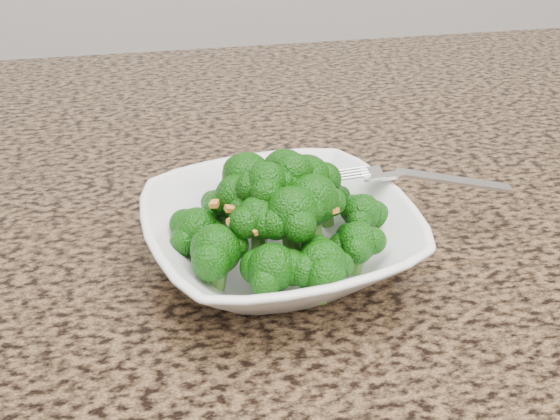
{
  "coord_description": "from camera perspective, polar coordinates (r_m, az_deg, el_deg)",
  "views": [
    {
      "loc": [
        -0.15,
        -0.18,
        1.22
      ],
      "look_at": [
        -0.06,
        0.26,
        0.95
      ],
      "focal_mm": 45.0,
      "sensor_mm": 36.0,
      "label": 1
    }
  ],
  "objects": [
    {
      "name": "granite_counter",
      "position": [
        0.6,
        5.14,
        -3.07
      ],
      "size": [
        1.64,
        1.04,
        0.03
      ],
      "primitive_type": "cube",
      "color": "brown",
      "rests_on": "cabinet"
    },
    {
      "name": "bowl",
      "position": [
        0.54,
        0.0,
        -2.28
      ],
      "size": [
        0.23,
        0.23,
        0.05
      ],
      "primitive_type": "imported",
      "rotation": [
        0.0,
        0.0,
        0.16
      ],
      "color": "white",
      "rests_on": "granite_counter"
    },
    {
      "name": "fork",
      "position": [
        0.57,
        9.51,
        2.82
      ],
      "size": [
        0.17,
        0.04,
        0.01
      ],
      "primitive_type": null,
      "rotation": [
        0.0,
        0.0,
        -0.09
      ],
      "color": "silver",
      "rests_on": "bowl"
    },
    {
      "name": "garlic_topping",
      "position": [
        0.49,
        0.0,
        6.8
      ],
      "size": [
        0.11,
        0.11,
        0.01
      ],
      "primitive_type": null,
      "color": "orange",
      "rests_on": "broccoli_pile"
    },
    {
      "name": "broccoli_pile",
      "position": [
        0.51,
        0.0,
        3.15
      ],
      "size": [
        0.18,
        0.18,
        0.06
      ],
      "primitive_type": null,
      "color": "#115109",
      "rests_on": "bowl"
    }
  ]
}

